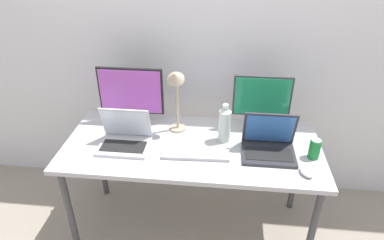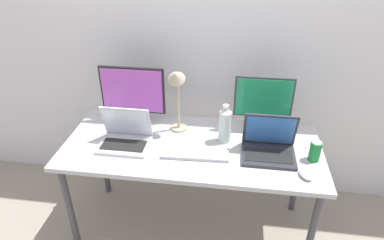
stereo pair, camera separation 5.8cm
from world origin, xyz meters
name	(u,v)px [view 1 (the left image)]	position (x,y,z in m)	size (l,w,h in m)	color
ground_plane	(192,227)	(0.00, 0.00, 0.00)	(16.00, 16.00, 0.00)	gray
wall_back	(201,31)	(0.00, 0.59, 1.30)	(7.00, 0.08, 2.60)	silver
work_desk	(192,153)	(0.00, 0.00, 0.67)	(1.62, 0.71, 0.74)	#424247
monitor_left	(131,95)	(-0.44, 0.24, 0.94)	(0.44, 0.21, 0.40)	black
monitor_center	(262,102)	(0.43, 0.25, 0.94)	(0.38, 0.20, 0.38)	#38383D
laptop_silver	(125,137)	(-0.42, -0.05, 0.80)	(0.31, 0.24, 0.25)	silver
laptop_secondary	(269,144)	(0.47, -0.03, 0.80)	(0.32, 0.25, 0.26)	#2D2D33
keyboard_main	(196,153)	(0.03, -0.11, 0.75)	(0.40, 0.13, 0.02)	#B2B2B7
mouse_by_keyboard	(307,172)	(0.67, -0.22, 0.76)	(0.07, 0.10, 0.03)	silver
water_bottle	(225,124)	(0.20, 0.07, 0.86)	(0.08, 0.08, 0.26)	silver
soda_can_near_keyboard	(315,149)	(0.73, -0.06, 0.80)	(0.07, 0.07, 0.13)	#197F33
soda_can_by_laptop	(289,132)	(0.61, 0.11, 0.80)	(0.07, 0.07, 0.13)	black
desk_lamp	(176,89)	(-0.11, 0.13, 1.06)	(0.11, 0.18, 0.47)	tan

